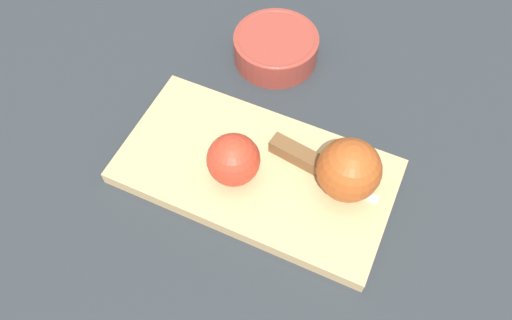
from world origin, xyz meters
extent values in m
plane|color=#282D33|center=(0.00, 0.00, 0.00)|extent=(4.00, 4.00, 0.00)
cube|color=tan|center=(0.00, 0.00, 0.01)|extent=(0.41, 0.25, 0.02)
sphere|color=red|center=(-0.02, -0.02, 0.06)|extent=(0.07, 0.07, 0.07)
cylinder|color=beige|center=(-0.03, -0.03, 0.06)|extent=(0.03, 0.06, 0.07)
sphere|color=#AD4C1E|center=(0.12, 0.04, 0.07)|extent=(0.09, 0.09, 0.09)
cylinder|color=beige|center=(0.12, 0.05, 0.07)|extent=(0.08, 0.01, 0.08)
cube|color=silver|center=(0.13, 0.04, 0.02)|extent=(0.09, 0.02, 0.00)
cube|color=brown|center=(0.04, 0.04, 0.03)|extent=(0.08, 0.03, 0.02)
cylinder|color=#99382D|center=(-0.09, 0.22, 0.02)|extent=(0.14, 0.14, 0.05)
torus|color=#99382D|center=(-0.09, 0.22, 0.04)|extent=(0.14, 0.14, 0.01)
camera|label=1|loc=(0.19, -0.32, 0.63)|focal=35.00mm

